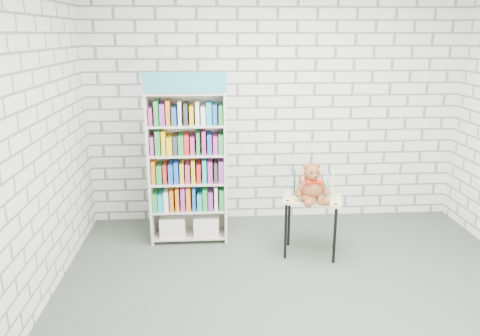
{
  "coord_description": "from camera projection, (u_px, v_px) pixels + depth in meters",
  "views": [
    {
      "loc": [
        -0.81,
        -3.59,
        2.27
      ],
      "look_at": [
        -0.5,
        0.95,
        0.95
      ],
      "focal_mm": 35.0,
      "sensor_mm": 36.0,
      "label": 1
    }
  ],
  "objects": [
    {
      "name": "room_shell",
      "position": [
        313.0,
        98.0,
        3.62
      ],
      "size": [
        4.52,
        4.02,
        2.81
      ],
      "color": "silver",
      "rests_on": "ground"
    },
    {
      "name": "teddy_bear",
      "position": [
        312.0,
        186.0,
        4.69
      ],
      "size": [
        0.36,
        0.34,
        0.38
      ],
      "color": "brown",
      "rests_on": "display_table"
    },
    {
      "name": "bookshelf",
      "position": [
        188.0,
        166.0,
        5.11
      ],
      "size": [
        0.84,
        0.33,
        1.89
      ],
      "color": "beige",
      "rests_on": "ground"
    },
    {
      "name": "table_books",
      "position": [
        313.0,
        183.0,
        4.88
      ],
      "size": [
        0.44,
        0.29,
        0.24
      ],
      "color": "teal",
      "rests_on": "display_table"
    },
    {
      "name": "display_table",
      "position": [
        312.0,
        206.0,
        4.85
      ],
      "size": [
        0.68,
        0.55,
        0.63
      ],
      "color": "#D9BB82",
      "rests_on": "ground"
    },
    {
      "name": "ground",
      "position": [
        304.0,
        300.0,
        4.12
      ],
      "size": [
        4.5,
        4.5,
        0.0
      ],
      "primitive_type": "plane",
      "color": "#40483D",
      "rests_on": "ground"
    }
  ]
}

